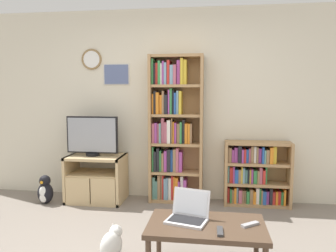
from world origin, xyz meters
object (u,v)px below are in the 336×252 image
Objects in this scene: tv_stand at (96,178)px; television at (92,136)px; penguin_figurine at (45,191)px; remote_far_from_laptop at (220,231)px; cat at (112,244)px; coffee_table at (206,229)px; bookshelf_short at (254,174)px; laptop at (188,213)px; bookshelf_tall at (173,131)px; remote_near_laptop at (250,224)px.

television reaches higher than tv_stand.
television reaches higher than penguin_figurine.
remote_far_from_laptop is at bearing -46.73° from television.
tv_stand is 1.66× the size of cat.
coffee_table is (1.56, -1.62, -0.51)m from television.
bookshelf_short is 2.21× the size of penguin_figurine.
tv_stand is 0.69m from penguin_figurine.
television is 2.15m from laptop.
cat is (-0.83, 0.13, -0.24)m from coffee_table.
penguin_figurine is (-0.64, -0.21, -0.14)m from tv_stand.
remote_far_from_laptop is at bearing -55.28° from coffee_table.
bookshelf_short is at bearing 72.74° from cat.
tv_stand is 1.09× the size of television.
bookshelf_tall is (1.07, 0.16, 0.07)m from television.
bookshelf_tall is 1.87m from cat.
cat is (0.73, -1.49, -0.75)m from television.
laptop is 0.50m from remote_near_laptop.
coffee_table is at bearing -46.03° from television.
bookshelf_tall is 2.09× the size of coffee_table.
bookshelf_tall is at bearing 106.58° from remote_far_from_laptop.
bookshelf_short is 1.99m from remote_far_from_laptop.
laptop is at bearing -34.14° from penguin_figurine.
bookshelf_tall is 2.03m from remote_near_laptop.
bookshelf_short is 5.27× the size of remote_far_from_laptop.
tv_stand is 0.90× the size of bookshelf_short.
tv_stand is at bearing -168.33° from remote_near_laptop.
laptop is at bearing -78.66° from bookshelf_tall.
cat is (-0.94, 0.28, -0.30)m from remote_far_from_laptop.
laptop is at bearing -132.56° from remote_near_laptop.
remote_far_from_laptop reaches higher than coffee_table.
penguin_figurine is (-2.51, 1.41, -0.27)m from remote_near_laptop.
bookshelf_tall reaches higher than laptop.
tv_stand is 0.58m from television.
remote_near_laptop reaches higher than coffee_table.
laptop is (1.38, -1.57, 0.18)m from tv_stand.
penguin_figurine is at bearing 144.61° from remote_far_from_laptop.
laptop is at bearing 140.24° from remote_far_from_laptop.
remote_far_from_laptop reaches higher than cat.
laptop is (-0.73, -1.72, 0.09)m from bookshelf_short.
television reaches higher than remote_near_laptop.
television is 1.08m from bookshelf_tall.
bookshelf_tall is 2.09m from remote_far_from_laptop.
laptop reaches higher than remote_near_laptop.
tv_stand is 2.23m from coffee_table.
remote_near_laptop is at bearing 33.49° from remote_far_from_laptop.
remote_near_laptop is (0.84, -1.77, -0.52)m from bookshelf_tall.
bookshelf_tall reaches higher than cat.
cat is 1.19× the size of penguin_figurine.
laptop is 2.42× the size of remote_near_laptop.
remote_near_laptop is at bearing -97.77° from bookshelf_short.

